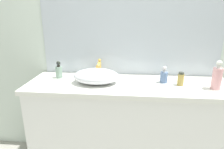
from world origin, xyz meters
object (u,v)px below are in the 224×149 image
soap_dispenser (59,71)px  spray_can (163,76)px  sink_basin (96,76)px  lotion_bottle (216,77)px  perfume_bottle (180,79)px

soap_dispenser → spray_can: (0.94, -0.04, -0.00)m
sink_basin → spray_can: 0.58m
sink_basin → lotion_bottle: lotion_bottle is taller
lotion_bottle → spray_can: 0.40m
perfume_bottle → spray_can: size_ratio=0.76×
soap_dispenser → spray_can: bearing=-2.4°
lotion_bottle → perfume_bottle: bearing=166.5°
soap_dispenser → spray_can: soap_dispenser is taller
soap_dispenser → sink_basin: bearing=-15.7°
lotion_bottle → spray_can: (-0.38, 0.11, -0.04)m
sink_basin → soap_dispenser: size_ratio=2.47×
soap_dispenser → lotion_bottle: bearing=-6.7°
sink_basin → soap_dispenser: soap_dispenser is taller
soap_dispenser → lotion_bottle: 1.33m
lotion_bottle → perfume_bottle: (-0.26, 0.06, -0.04)m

